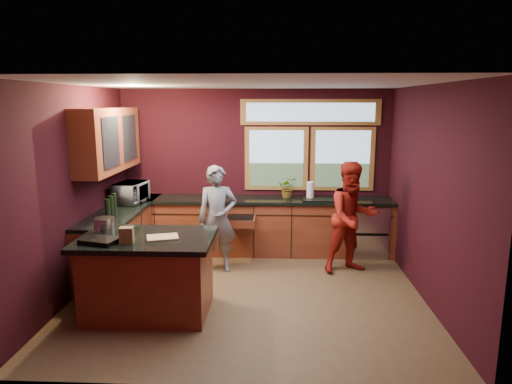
# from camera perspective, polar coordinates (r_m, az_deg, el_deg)

# --- Properties ---
(floor) EXTENTS (4.50, 4.50, 0.00)m
(floor) POSITION_cam_1_polar(r_m,az_deg,el_deg) (6.15, -0.94, -12.61)
(floor) COLOR brown
(floor) RESTS_ON ground
(room_shell) EXTENTS (4.52, 4.02, 2.71)m
(room_shell) POSITION_cam_1_polar(r_m,az_deg,el_deg) (6.06, -6.47, 4.63)
(room_shell) COLOR black
(room_shell) RESTS_ON ground
(back_counter) EXTENTS (4.50, 0.64, 0.93)m
(back_counter) POSITION_cam_1_polar(r_m,az_deg,el_deg) (7.59, 1.34, -4.24)
(back_counter) COLOR #592615
(back_counter) RESTS_ON floor
(left_counter) EXTENTS (0.64, 2.30, 0.93)m
(left_counter) POSITION_cam_1_polar(r_m,az_deg,el_deg) (7.16, -16.37, -5.65)
(left_counter) COLOR #592615
(left_counter) RESTS_ON floor
(island) EXTENTS (1.55, 1.05, 0.95)m
(island) POSITION_cam_1_polar(r_m,az_deg,el_deg) (5.62, -13.30, -10.01)
(island) COLOR #592615
(island) RESTS_ON floor
(person_grey) EXTENTS (0.64, 0.48, 1.58)m
(person_grey) POSITION_cam_1_polar(r_m,az_deg,el_deg) (6.76, -4.85, -3.36)
(person_grey) COLOR slate
(person_grey) RESTS_ON floor
(person_red) EXTENTS (0.97, 0.87, 1.65)m
(person_red) POSITION_cam_1_polar(r_m,az_deg,el_deg) (6.82, 11.93, -3.15)
(person_red) COLOR maroon
(person_red) RESTS_ON floor
(microwave) EXTENTS (0.47, 0.63, 0.32)m
(microwave) POSITION_cam_1_polar(r_m,az_deg,el_deg) (7.39, -15.38, -0.08)
(microwave) COLOR #999999
(microwave) RESTS_ON left_counter
(potted_plant) EXTENTS (0.31, 0.27, 0.35)m
(potted_plant) POSITION_cam_1_polar(r_m,az_deg,el_deg) (7.50, 4.01, 0.55)
(potted_plant) COLOR #999999
(potted_plant) RESTS_ON back_counter
(paper_towel) EXTENTS (0.12, 0.12, 0.28)m
(paper_towel) POSITION_cam_1_polar(r_m,az_deg,el_deg) (7.48, 6.80, 0.21)
(paper_towel) COLOR silver
(paper_towel) RESTS_ON back_counter
(cutting_board) EXTENTS (0.41, 0.34, 0.02)m
(cutting_board) POSITION_cam_1_polar(r_m,az_deg,el_deg) (5.37, -11.61, -5.57)
(cutting_board) COLOR tan
(cutting_board) RESTS_ON island
(stock_pot) EXTENTS (0.24, 0.24, 0.18)m
(stock_pot) POSITION_cam_1_polar(r_m,az_deg,el_deg) (5.76, -18.42, -3.96)
(stock_pot) COLOR #BCBDC2
(stock_pot) RESTS_ON island
(paper_bag) EXTENTS (0.16, 0.14, 0.18)m
(paper_bag) POSITION_cam_1_polar(r_m,az_deg,el_deg) (5.27, -15.88, -5.22)
(paper_bag) COLOR brown
(paper_bag) RESTS_ON island
(black_tray) EXTENTS (0.46, 0.38, 0.05)m
(black_tray) POSITION_cam_1_polar(r_m,az_deg,el_deg) (5.39, -18.89, -5.75)
(black_tray) COLOR black
(black_tray) RESTS_ON island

